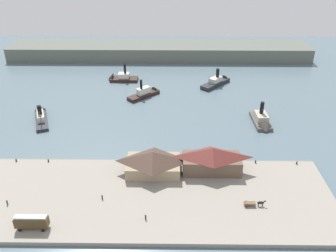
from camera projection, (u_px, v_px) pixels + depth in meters
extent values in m
plane|color=slate|center=(149.00, 157.00, 123.02)|extent=(320.00, 320.00, 0.00)
cube|color=gray|center=(144.00, 197.00, 103.46)|extent=(110.00, 36.00, 1.20)
cube|color=slate|center=(148.00, 161.00, 119.62)|extent=(110.00, 0.80, 1.00)
cube|color=#998466|center=(153.00, 166.00, 112.49)|extent=(16.78, 10.86, 4.05)
pyramid|color=#473328|center=(153.00, 157.00, 110.71)|extent=(17.12, 11.40, 3.35)
cube|color=brown|center=(212.00, 164.00, 112.86)|extent=(18.24, 8.42, 5.10)
pyramid|color=maroon|center=(212.00, 153.00, 110.86)|extent=(18.61, 8.84, 3.18)
cube|color=#4C381E|center=(31.00, 222.00, 90.78)|extent=(8.48, 2.29, 2.71)
cube|color=beige|center=(30.00, 217.00, 90.01)|extent=(8.15, 1.60, 0.50)
cylinder|color=black|center=(46.00, 224.00, 92.62)|extent=(0.90, 0.18, 0.90)
cylinder|color=black|center=(43.00, 230.00, 90.62)|extent=(0.90, 0.18, 0.90)
cylinder|color=black|center=(23.00, 224.00, 92.69)|extent=(0.90, 0.18, 0.90)
cylinder|color=black|center=(20.00, 230.00, 90.69)|extent=(0.90, 0.18, 0.90)
cube|color=brown|center=(250.00, 203.00, 99.00)|extent=(3.16, 1.26, 0.50)
cylinder|color=#4C3828|center=(246.00, 202.00, 99.69)|extent=(1.20, 0.10, 1.20)
cylinder|color=#4C3828|center=(247.00, 206.00, 98.58)|extent=(1.20, 0.10, 1.20)
ellipsoid|color=black|center=(261.00, 203.00, 98.85)|extent=(2.00, 0.70, 0.90)
ellipsoid|color=black|center=(265.00, 201.00, 98.57)|extent=(0.70, 0.32, 0.44)
cylinder|color=black|center=(262.00, 204.00, 99.31)|extent=(0.16, 0.16, 1.00)
cylinder|color=black|center=(263.00, 205.00, 98.96)|extent=(0.16, 0.16, 1.00)
cylinder|color=black|center=(258.00, 204.00, 99.32)|extent=(0.16, 0.16, 1.00)
cylinder|color=black|center=(258.00, 205.00, 98.97)|extent=(0.16, 0.16, 1.00)
cylinder|color=#232328|center=(146.00, 217.00, 94.45)|extent=(0.41, 0.41, 1.41)
sphere|color=#CCA889|center=(146.00, 215.00, 94.04)|extent=(0.26, 0.26, 0.26)
cylinder|color=#232328|center=(102.00, 197.00, 101.58)|extent=(0.39, 0.39, 1.32)
sphere|color=#CCA889|center=(102.00, 195.00, 101.20)|extent=(0.24, 0.24, 0.24)
cylinder|color=#6B5B4C|center=(18.00, 217.00, 94.46)|extent=(0.43, 0.43, 1.46)
sphere|color=#CCA889|center=(17.00, 215.00, 94.04)|extent=(0.27, 0.27, 0.27)
cylinder|color=#3D4C42|center=(7.00, 202.00, 99.50)|extent=(0.42, 0.42, 1.44)
sphere|color=#CCA889|center=(7.00, 200.00, 99.09)|extent=(0.26, 0.26, 0.26)
cylinder|color=black|center=(48.00, 160.00, 118.14)|extent=(0.44, 0.44, 0.90)
cylinder|color=black|center=(16.00, 160.00, 118.28)|extent=(0.44, 0.44, 0.90)
cylinder|color=black|center=(297.00, 163.00, 116.89)|extent=(0.44, 0.44, 0.90)
cylinder|color=black|center=(256.00, 162.00, 117.50)|extent=(0.44, 0.44, 0.90)
cube|color=black|center=(124.00, 79.00, 184.95)|extent=(14.31, 6.74, 1.50)
cone|color=black|center=(111.00, 79.00, 185.17)|extent=(2.68, 5.83, 5.77)
cube|color=silver|center=(124.00, 75.00, 183.96)|extent=(5.51, 4.24, 2.57)
cylinder|color=black|center=(125.00, 69.00, 182.13)|extent=(1.21, 1.21, 4.92)
cube|color=#23282D|center=(41.00, 120.00, 145.67)|extent=(11.10, 19.71, 1.23)
cone|color=#23282D|center=(40.00, 110.00, 153.63)|extent=(5.09, 4.71, 4.13)
cube|color=beige|center=(41.00, 116.00, 144.79)|extent=(5.43, 8.81, 2.41)
cylinder|color=black|center=(39.00, 110.00, 142.85)|extent=(1.67, 1.67, 3.62)
cylinder|color=brown|center=(41.00, 118.00, 139.18)|extent=(0.24, 0.24, 5.85)
cube|color=black|center=(144.00, 95.00, 166.89)|extent=(15.00, 14.79, 1.63)
cone|color=black|center=(157.00, 90.00, 171.83)|extent=(5.06, 5.09, 4.23)
cube|color=silver|center=(143.00, 91.00, 165.78)|extent=(6.61, 6.55, 2.96)
cylinder|color=black|center=(141.00, 84.00, 163.32)|extent=(1.15, 1.15, 4.21)
cube|color=#514C47|center=(261.00, 121.00, 144.47)|extent=(6.56, 15.37, 1.46)
cone|color=#514C47|center=(265.00, 130.00, 137.82)|extent=(5.58, 2.90, 5.50)
cube|color=#B2A893|center=(261.00, 117.00, 143.49)|extent=(4.61, 7.46, 2.58)
cylinder|color=black|center=(262.00, 108.00, 142.33)|extent=(1.56, 1.56, 4.76)
cube|color=#23282D|center=(215.00, 84.00, 179.12)|extent=(16.12, 17.01, 1.87)
cone|color=#23282D|center=(226.00, 79.00, 185.05)|extent=(5.52, 5.45, 4.42)
cube|color=beige|center=(216.00, 80.00, 178.10)|extent=(7.33, 7.54, 2.35)
cylinder|color=black|center=(218.00, 73.00, 177.38)|extent=(1.61, 1.61, 4.18)
cylinder|color=brown|center=(209.00, 81.00, 174.10)|extent=(0.24, 0.24, 4.21)
cube|color=#60665B|center=(159.00, 51.00, 217.40)|extent=(180.00, 24.00, 8.00)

